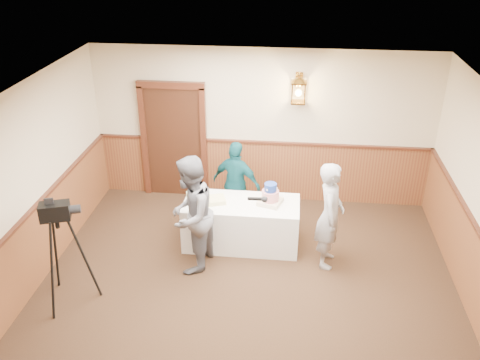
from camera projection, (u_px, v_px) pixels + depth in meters
The scene contains 10 objects.
ground at pixel (241, 327), 6.52m from camera, with size 7.00×7.00×0.00m, color #322013.
room_shell at pixel (241, 207), 6.23m from camera, with size 6.02×7.02×2.81m.
display_table at pixel (241, 223), 8.05m from camera, with size 1.80×0.80×0.75m, color white.
tiered_cake at pixel (270, 196), 7.80m from camera, with size 0.42×0.42×0.34m.
sheet_cake_yellow at pixel (214, 200), 7.88m from camera, with size 0.35×0.27×0.07m, color #E8EB8C.
sheet_cake_green at pixel (198, 197), 7.98m from camera, with size 0.33×0.26×0.08m, color #A9CE91.
interviewer at pixel (191, 215), 7.27m from camera, with size 1.53×0.98×1.79m.
baker at pixel (330, 215), 7.39m from camera, with size 0.61×0.40×1.66m, color #95969B.
assistant_p at pixel (236, 184), 8.48m from camera, with size 0.87×0.36×1.48m, color #0F474F.
tv_camera_rig at pixel (64, 259), 6.69m from camera, with size 0.59×0.56×1.52m.
Camera 1 is at (0.53, -4.91, 4.66)m, focal length 38.00 mm.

